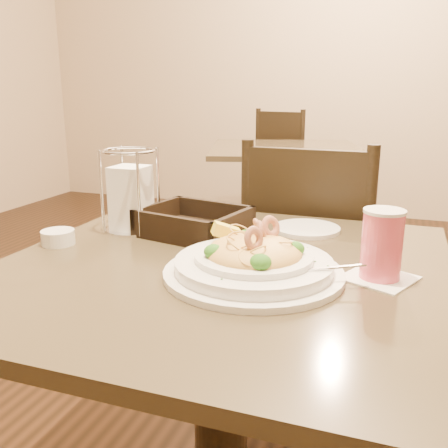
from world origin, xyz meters
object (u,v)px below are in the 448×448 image
(main_table, at_px, (221,363))
(bread_basket, at_px, (194,225))
(dining_chair_near, at_px, (311,271))
(butter_ramekin, at_px, (58,237))
(napkin_caddy, at_px, (131,196))
(background_table, at_px, (285,184))
(drink_glass, at_px, (382,245))
(side_plate, at_px, (307,229))
(pasta_bowl, at_px, (254,261))
(dining_chair_far, at_px, (286,166))

(main_table, height_order, bread_basket, bread_basket)
(dining_chair_near, height_order, bread_basket, dining_chair_near)
(main_table, distance_m, butter_ramekin, 0.47)
(napkin_caddy, bearing_deg, bread_basket, 8.30)
(background_table, height_order, drink_glass, drink_glass)
(side_plate, bearing_deg, butter_ramekin, -149.62)
(drink_glass, height_order, bread_basket, drink_glass)
(bread_basket, distance_m, butter_ramekin, 0.32)
(pasta_bowl, distance_m, drink_glass, 0.24)
(pasta_bowl, relative_size, butter_ramekin, 5.01)
(butter_ramekin, bearing_deg, main_table, 0.09)
(background_table, distance_m, dining_chair_far, 0.74)
(background_table, height_order, dining_chair_near, dining_chair_near)
(dining_chair_near, bearing_deg, butter_ramekin, 54.85)
(dining_chair_far, distance_m, side_plate, 2.61)
(main_table, xyz_separation_m, pasta_bowl, (0.08, -0.04, 0.26))
(main_table, relative_size, side_plate, 5.37)
(dining_chair_far, height_order, side_plate, dining_chair_far)
(napkin_caddy, height_order, butter_ramekin, napkin_caddy)
(dining_chair_near, distance_m, drink_glass, 0.71)
(main_table, bearing_deg, napkin_caddy, 152.02)
(dining_chair_near, relative_size, drink_glass, 5.90)
(drink_glass, bearing_deg, pasta_bowl, -163.35)
(pasta_bowl, height_order, napkin_caddy, napkin_caddy)
(pasta_bowl, bearing_deg, side_plate, 83.74)
(napkin_caddy, bearing_deg, butter_ramekin, -123.80)
(napkin_caddy, xyz_separation_m, butter_ramekin, (-0.11, -0.16, -0.07))
(dining_chair_near, xyz_separation_m, napkin_caddy, (-0.38, -0.48, 0.32))
(dining_chair_far, xyz_separation_m, bread_basket, (0.36, -2.65, 0.25))
(pasta_bowl, height_order, butter_ramekin, pasta_bowl)
(background_table, height_order, napkin_caddy, napkin_caddy)
(main_table, relative_size, dining_chair_near, 0.97)
(dining_chair_far, relative_size, drink_glass, 5.90)
(dining_chair_near, relative_size, butter_ramekin, 12.25)
(napkin_caddy, bearing_deg, pasta_bowl, -28.02)
(dining_chair_far, distance_m, drink_glass, 2.94)
(background_table, distance_m, dining_chair_near, 1.53)
(dining_chair_far, bearing_deg, butter_ramekin, 104.97)
(pasta_bowl, bearing_deg, background_table, 101.16)
(pasta_bowl, bearing_deg, butter_ramekin, 174.82)
(butter_ramekin, bearing_deg, background_table, 88.40)
(main_table, bearing_deg, side_plate, 68.33)
(bread_basket, bearing_deg, main_table, -53.03)
(butter_ramekin, bearing_deg, dining_chair_far, 91.94)
(drink_glass, bearing_deg, dining_chair_near, 110.41)
(main_table, xyz_separation_m, drink_glass, (0.31, 0.02, 0.30))
(background_table, bearing_deg, dining_chair_far, 102.03)
(drink_glass, bearing_deg, side_plate, 124.11)
(bread_basket, bearing_deg, napkin_caddy, -171.70)
(bread_basket, bearing_deg, background_table, 96.10)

